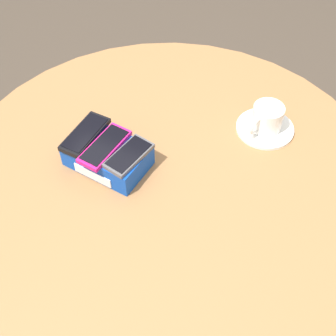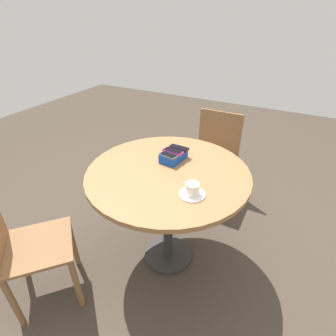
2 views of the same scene
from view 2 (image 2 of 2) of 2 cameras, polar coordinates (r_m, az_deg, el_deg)
ground_plane at (r=2.15m, az=0.00°, el=-18.47°), size 8.00×8.00×0.00m
round_table at (r=1.69m, az=0.00°, el=-3.55°), size 1.02×1.02×0.78m
phone_box at (r=1.74m, az=1.20°, el=2.62°), size 0.19×0.14×0.06m
phone_black at (r=1.77m, az=2.37°, el=4.40°), size 0.06×0.14×0.01m
phone_magenta at (r=1.73m, az=1.10°, el=3.68°), size 0.07×0.14×0.01m
phone_gray at (r=1.68m, az=0.12°, el=2.81°), size 0.08×0.13×0.01m
saucer at (r=1.43m, az=5.29°, el=-5.74°), size 0.14×0.14×0.01m
coffee_cup at (r=1.41m, az=5.30°, el=-4.47°), size 0.08×0.10×0.07m
chair_near_window at (r=2.54m, az=9.79°, el=2.63°), size 0.44×0.44×0.84m
chair_far_side at (r=1.81m, az=-28.77°, el=-14.68°), size 0.55×0.55×0.88m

